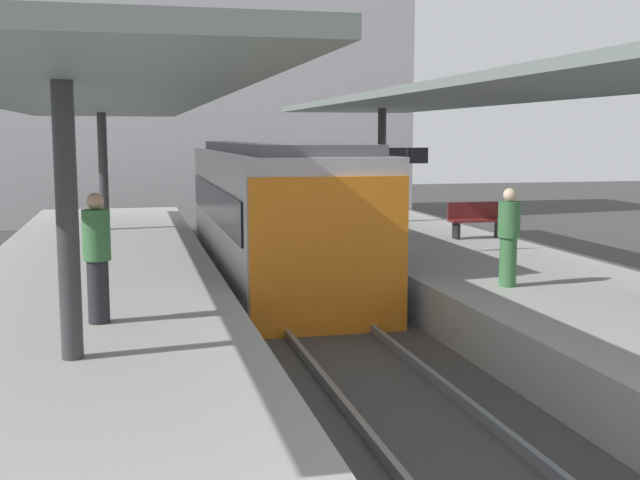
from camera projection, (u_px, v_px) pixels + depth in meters
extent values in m
plane|color=#383835|center=(310.00, 326.00, 14.61)|extent=(80.00, 80.00, 0.00)
cube|color=#9E9E99|center=(94.00, 310.00, 13.68)|extent=(4.40, 28.00, 1.00)
cube|color=#9E9E99|center=(502.00, 290.00, 15.41)|extent=(4.40, 28.00, 1.00)
cube|color=#423F3D|center=(310.00, 321.00, 14.60)|extent=(3.20, 28.00, 0.20)
cube|color=slate|center=(271.00, 314.00, 14.41)|extent=(0.08, 28.00, 0.14)
cube|color=slate|center=(348.00, 310.00, 14.74)|extent=(0.08, 28.00, 0.14)
cube|color=#ADADB2|center=(275.00, 217.00, 17.82)|extent=(2.70, 10.01, 2.90)
cube|color=orange|center=(330.00, 257.00, 12.98)|extent=(2.65, 0.08, 2.60)
cube|color=black|center=(213.00, 203.00, 17.46)|extent=(0.04, 9.20, 0.76)
cube|color=black|center=(335.00, 200.00, 18.09)|extent=(0.04, 9.20, 0.76)
cube|color=#515156|center=(275.00, 147.00, 17.62)|extent=(2.16, 9.50, 0.20)
cylinder|color=#333335|center=(67.00, 222.00, 8.69)|extent=(0.24, 0.24, 3.04)
cylinder|color=#333335|center=(103.00, 172.00, 20.84)|extent=(0.24, 0.24, 3.04)
cube|color=slate|center=(90.00, 99.00, 14.56)|extent=(4.18, 21.00, 0.16)
cylinder|color=#333335|center=(382.00, 166.00, 22.57)|extent=(0.24, 0.24, 3.20)
cube|color=slate|center=(477.00, 95.00, 16.27)|extent=(4.18, 21.00, 0.16)
cube|color=black|center=(456.00, 231.00, 19.09)|extent=(0.08, 0.32, 0.40)
cube|color=black|center=(499.00, 229.00, 19.34)|extent=(0.08, 0.32, 0.40)
cube|color=maroon|center=(478.00, 220.00, 19.19)|extent=(1.40, 0.40, 0.06)
cube|color=maroon|center=(475.00, 210.00, 19.33)|extent=(1.40, 0.06, 0.40)
cylinder|color=#262628|center=(406.00, 202.00, 16.34)|extent=(0.08, 0.08, 2.20)
cube|color=black|center=(407.00, 156.00, 16.21)|extent=(0.90, 0.06, 0.32)
cylinder|color=#386B3D|center=(508.00, 262.00, 13.07)|extent=(0.28, 0.28, 0.81)
cylinder|color=#386B3D|center=(509.00, 219.00, 12.98)|extent=(0.36, 0.36, 0.58)
sphere|color=beige|center=(510.00, 195.00, 12.93)|extent=(0.22, 0.22, 0.22)
cylinder|color=#232328|center=(98.00, 292.00, 10.51)|extent=(0.28, 0.28, 0.84)
cylinder|color=#386B3D|center=(96.00, 235.00, 10.42)|extent=(0.36, 0.36, 0.66)
sphere|color=tan|center=(95.00, 201.00, 10.36)|extent=(0.22, 0.22, 0.22)
cube|color=#B7B2B7|center=(182.00, 85.00, 32.98)|extent=(18.00, 6.00, 11.00)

